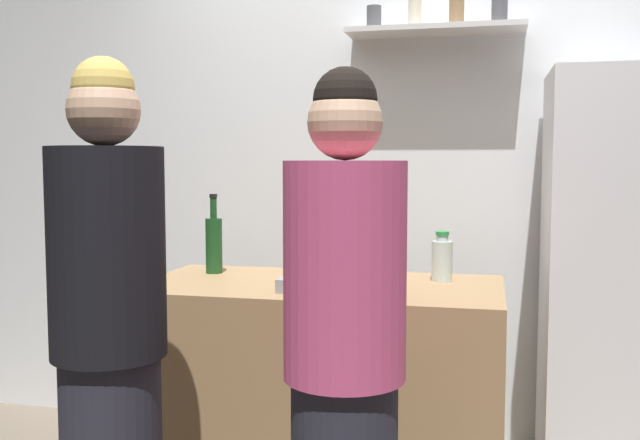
{
  "coord_description": "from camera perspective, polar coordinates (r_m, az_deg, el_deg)",
  "views": [
    {
      "loc": [
        0.41,
        -2.23,
        1.36
      ],
      "look_at": [
        -0.23,
        0.49,
        1.13
      ],
      "focal_mm": 40.32,
      "sensor_mm": 36.0,
      "label": 1
    }
  ],
  "objects": [
    {
      "name": "back_wall_assembly",
      "position": [
        3.51,
        6.62,
        3.73
      ],
      "size": [
        4.8,
        0.32,
        2.6
      ],
      "color": "white",
      "rests_on": "ground"
    },
    {
      "name": "wine_bottle_amber_glass",
      "position": [
        2.56,
        5.6,
        -3.34
      ],
      "size": [
        0.07,
        0.07,
        0.33
      ],
      "color": "#472814",
      "rests_on": "counter"
    },
    {
      "name": "counter",
      "position": [
        2.94,
        0.0,
        -13.52
      ],
      "size": [
        1.41,
        0.73,
        0.88
      ],
      "primitive_type": "cube",
      "color": "#9E7A51",
      "rests_on": "ground"
    },
    {
      "name": "person_pink_top",
      "position": [
        2.03,
        1.96,
        -11.48
      ],
      "size": [
        0.34,
        0.34,
        1.61
      ],
      "rotation": [
        0.0,
        0.0,
        5.47
      ],
      "color": "#262633",
      "rests_on": "ground"
    },
    {
      "name": "wine_bottle_green_glass",
      "position": [
        3.11,
        -8.42,
        -1.82
      ],
      "size": [
        0.07,
        0.07,
        0.34
      ],
      "color": "#19471E",
      "rests_on": "counter"
    },
    {
      "name": "water_bottle_plastic",
      "position": [
        2.92,
        9.66,
        -3.08
      ],
      "size": [
        0.08,
        0.08,
        0.2
      ],
      "color": "silver",
      "rests_on": "counter"
    },
    {
      "name": "refrigerator",
      "position": [
        3.17,
        22.51,
        -4.75
      ],
      "size": [
        0.57,
        0.59,
        1.72
      ],
      "color": "white",
      "rests_on": "ground"
    },
    {
      "name": "baking_pan",
      "position": [
        2.69,
        0.63,
        -5.04
      ],
      "size": [
        0.34,
        0.24,
        0.05
      ],
      "primitive_type": "cube",
      "color": "gray",
      "rests_on": "counter"
    },
    {
      "name": "person_blonde",
      "position": [
        2.26,
        -16.38,
        -9.3
      ],
      "size": [
        0.34,
        0.34,
        1.66
      ],
      "rotation": [
        0.0,
        0.0,
        0.67
      ],
      "color": "#262633",
      "rests_on": "ground"
    },
    {
      "name": "utensil_holder",
      "position": [
        2.94,
        2.13,
        -3.53
      ],
      "size": [
        0.12,
        0.12,
        0.22
      ],
      "color": "#B2B2B7",
      "rests_on": "counter"
    }
  ]
}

